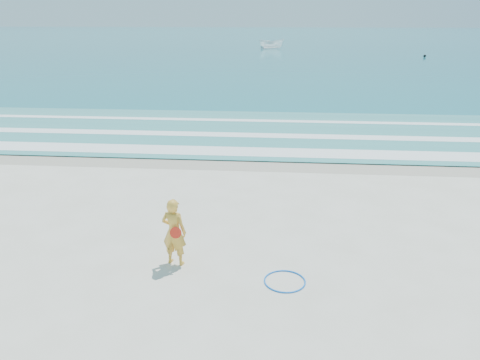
{
  "coord_description": "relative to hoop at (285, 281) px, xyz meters",
  "views": [
    {
      "loc": [
        0.98,
        -8.99,
        5.66
      ],
      "look_at": [
        -0.14,
        4.0,
        1.0
      ],
      "focal_mm": 35.0,
      "sensor_mm": 36.0,
      "label": 1
    }
  ],
  "objects": [
    {
      "name": "hoop",
      "position": [
        0.0,
        0.0,
        0.0
      ],
      "size": [
        1.17,
        1.17,
        0.03
      ],
      "primitive_type": "torus",
      "rotation": [
        0.0,
        0.0,
        0.29
      ],
      "color": "blue",
      "rests_on": "ground"
    },
    {
      "name": "ocean",
      "position": [
        -1.2,
        104.87,
        0.0
      ],
      "size": [
        400.0,
        190.0,
        0.04
      ],
      "primitive_type": "cube",
      "color": "#19727F",
      "rests_on": "ground"
    },
    {
      "name": "woman",
      "position": [
        -2.61,
        0.61,
        0.81
      ],
      "size": [
        0.68,
        0.53,
        1.66
      ],
      "color": "gold",
      "rests_on": "ground"
    },
    {
      "name": "boat",
      "position": [
        -1.91,
        72.19,
        0.83
      ],
      "size": [
        4.2,
        1.7,
        1.6
      ],
      "primitive_type": "imported",
      "rotation": [
        0.0,
        0.0,
        1.54
      ],
      "color": "white",
      "rests_on": "ocean"
    },
    {
      "name": "foam_far",
      "position": [
        -1.2,
        16.37,
        0.04
      ],
      "size": [
        400.0,
        0.6,
        0.01
      ],
      "primitive_type": "cube",
      "color": "white",
      "rests_on": "shallow"
    },
    {
      "name": "wet_sand",
      "position": [
        -1.2,
        8.87,
        -0.01
      ],
      "size": [
        400.0,
        2.4,
        0.0
      ],
      "primitive_type": "cube",
      "color": "#B2A893",
      "rests_on": "ground"
    },
    {
      "name": "foam_mid",
      "position": [
        -1.2,
        13.07,
        0.04
      ],
      "size": [
        400.0,
        0.9,
        0.01
      ],
      "primitive_type": "cube",
      "color": "white",
      "rests_on": "shallow"
    },
    {
      "name": "buoy",
      "position": [
        19.11,
        57.94,
        0.21
      ],
      "size": [
        0.38,
        0.38,
        0.38
      ],
      "primitive_type": "sphere",
      "color": "black",
      "rests_on": "ocean"
    },
    {
      "name": "shallow",
      "position": [
        -1.2,
        13.87,
        0.03
      ],
      "size": [
        400.0,
        10.0,
        0.01
      ],
      "primitive_type": "cube",
      "color": "#59B7AD",
      "rests_on": "ocean"
    },
    {
      "name": "ground",
      "position": [
        -1.2,
        -0.13,
        -0.02
      ],
      "size": [
        400.0,
        400.0,
        0.0
      ],
      "primitive_type": "plane",
      "color": "silver",
      "rests_on": "ground"
    },
    {
      "name": "foam_near",
      "position": [
        -1.2,
        10.17,
        0.04
      ],
      "size": [
        400.0,
        1.4,
        0.01
      ],
      "primitive_type": "cube",
      "color": "white",
      "rests_on": "shallow"
    }
  ]
}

